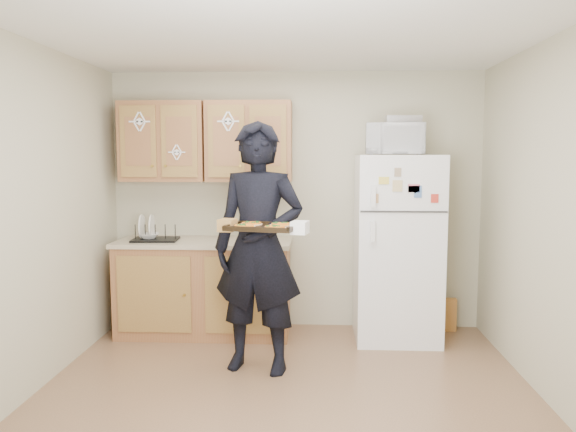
{
  "coord_description": "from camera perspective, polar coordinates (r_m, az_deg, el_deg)",
  "views": [
    {
      "loc": [
        0.21,
        -3.71,
        1.69
      ],
      "look_at": [
        -0.0,
        0.45,
        1.24
      ],
      "focal_mm": 35.0,
      "sensor_mm": 36.0,
      "label": 1
    }
  ],
  "objects": [
    {
      "name": "baking_tray",
      "position": [
        4.06,
        -2.56,
        -1.19
      ],
      "size": [
        0.55,
        0.45,
        0.04
      ],
      "primitive_type": "cube",
      "rotation": [
        0.0,
        0.0,
        -0.21
      ],
      "color": "black",
      "rests_on": "person"
    },
    {
      "name": "ceiling",
      "position": [
        3.8,
        -0.32,
        18.41
      ],
      "size": [
        3.6,
        3.6,
        0.0
      ],
      "primitive_type": "plane",
      "color": "white",
      "rests_on": "wall_back"
    },
    {
      "name": "microwave",
      "position": [
        5.13,
        10.75,
        7.68
      ],
      "size": [
        0.52,
        0.37,
        0.28
      ],
      "primitive_type": "imported",
      "rotation": [
        0.0,
        0.0,
        -0.05
      ],
      "color": "white",
      "rests_on": "refrigerator"
    },
    {
      "name": "pizza_front_left",
      "position": [
        4.02,
        -4.47,
        -1.03
      ],
      "size": [
        0.16,
        0.16,
        0.02
      ],
      "primitive_type": "cylinder",
      "color": "orange",
      "rests_on": "baking_tray"
    },
    {
      "name": "cereal_box",
      "position": [
        5.73,
        15.71,
        -9.61
      ],
      "size": [
        0.2,
        0.07,
        0.32
      ],
      "primitive_type": "cube",
      "color": "#E5A551",
      "rests_on": "floor"
    },
    {
      "name": "soap_bottle",
      "position": [
        5.11,
        -2.3,
        -1.64
      ],
      "size": [
        0.1,
        0.1,
        0.2
      ],
      "primitive_type": "imported",
      "rotation": [
        0.0,
        0.0,
        -0.12
      ],
      "color": "white",
      "rests_on": "countertop"
    },
    {
      "name": "person",
      "position": [
        4.38,
        -3.01,
        -3.24
      ],
      "size": [
        0.8,
        0.61,
        1.96
      ],
      "primitive_type": "imported",
      "rotation": [
        0.0,
        0.0,
        -0.21
      ],
      "color": "black",
      "rests_on": "floor"
    },
    {
      "name": "pizza_back_left",
      "position": [
        4.17,
        -3.72,
        -0.76
      ],
      "size": [
        0.16,
        0.16,
        0.02
      ],
      "primitive_type": "cylinder",
      "color": "orange",
      "rests_on": "baking_tray"
    },
    {
      "name": "countertop",
      "position": [
        5.36,
        -8.52,
        -2.66
      ],
      "size": [
        1.64,
        0.64,
        0.04
      ],
      "primitive_type": "cube",
      "color": "#B5A88B",
      "rests_on": "base_cabinet"
    },
    {
      "name": "wall_front",
      "position": [
        1.97,
        -3.32,
        -6.86
      ],
      "size": [
        3.6,
        0.04,
        2.5
      ],
      "primitive_type": "cube",
      "color": "#B7B195",
      "rests_on": "floor"
    },
    {
      "name": "refrigerator",
      "position": [
        5.26,
        11.01,
        -3.2
      ],
      "size": [
        0.75,
        0.7,
        1.7
      ],
      "primitive_type": "cube",
      "color": "white",
      "rests_on": "floor"
    },
    {
      "name": "wall_left",
      "position": [
        4.24,
        -25.39,
        -0.45
      ],
      "size": [
        0.04,
        3.6,
        2.5
      ],
      "primitive_type": "cube",
      "color": "#B7B195",
      "rests_on": "floor"
    },
    {
      "name": "wall_right",
      "position": [
        4.06,
        25.99,
        -0.75
      ],
      "size": [
        0.04,
        3.6,
        2.5
      ],
      "primitive_type": "cube",
      "color": "#B7B195",
      "rests_on": "floor"
    },
    {
      "name": "pizza_front_right",
      "position": [
        3.95,
        -1.34,
        -1.14
      ],
      "size": [
        0.16,
        0.16,
        0.02
      ],
      "primitive_type": "cylinder",
      "color": "orange",
      "rests_on": "baking_tray"
    },
    {
      "name": "foil_pan",
      "position": [
        5.18,
        11.58,
        9.56
      ],
      "size": [
        0.31,
        0.22,
        0.07
      ],
      "primitive_type": "cube",
      "rotation": [
        0.0,
        0.0,
        0.0
      ],
      "color": "silver",
      "rests_on": "microwave"
    },
    {
      "name": "wall_back",
      "position": [
        5.53,
        0.75,
        1.54
      ],
      "size": [
        3.6,
        0.04,
        2.5
      ],
      "primitive_type": "cube",
      "color": "#B7B195",
      "rests_on": "floor"
    },
    {
      "name": "upper_cab_right",
      "position": [
        5.36,
        -3.95,
        7.54
      ],
      "size": [
        0.8,
        0.33,
        0.75
      ],
      "primitive_type": "cube",
      "color": "brown",
      "rests_on": "wall_back"
    },
    {
      "name": "upper_cab_left",
      "position": [
        5.52,
        -12.51,
        7.37
      ],
      "size": [
        0.8,
        0.33,
        0.75
      ],
      "primitive_type": "cube",
      "color": "brown",
      "rests_on": "wall_back"
    },
    {
      "name": "pizza_back_right",
      "position": [
        4.1,
        -0.69,
        -0.86
      ],
      "size": [
        0.16,
        0.16,
        0.02
      ],
      "primitive_type": "cylinder",
      "color": "orange",
      "rests_on": "baking_tray"
    },
    {
      "name": "dish_rack",
      "position": [
        5.4,
        -13.33,
        -1.58
      ],
      "size": [
        0.44,
        0.34,
        0.17
      ],
      "primitive_type": "cube",
      "rotation": [
        0.0,
        0.0,
        0.08
      ],
      "color": "black",
      "rests_on": "countertop"
    },
    {
      "name": "floor",
      "position": [
        4.08,
        -0.3,
        -18.37
      ],
      "size": [
        3.6,
        3.6,
        0.0
      ],
      "primitive_type": "plane",
      "color": "brown",
      "rests_on": "ground"
    },
    {
      "name": "base_cabinet",
      "position": [
        5.44,
        -8.45,
        -7.35
      ],
      "size": [
        1.6,
        0.6,
        0.86
      ],
      "primitive_type": "cube",
      "color": "brown",
      "rests_on": "floor"
    },
    {
      "name": "bowl",
      "position": [
        5.43,
        -13.95,
        -1.97
      ],
      "size": [
        0.24,
        0.24,
        0.05
      ],
      "primitive_type": "imported",
      "rotation": [
        0.0,
        0.0,
        0.28
      ],
      "color": "white",
      "rests_on": "dish_rack"
    }
  ]
}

